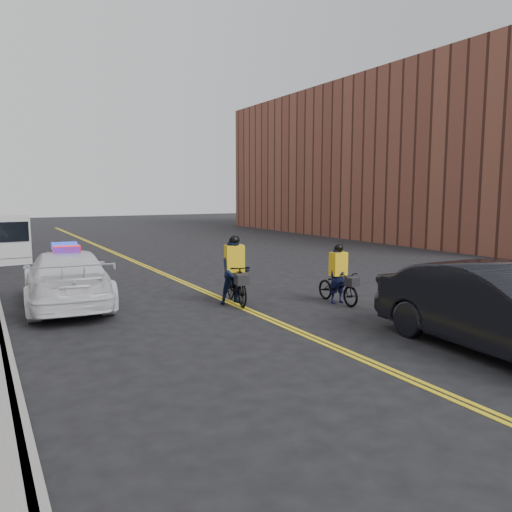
{
  "coord_description": "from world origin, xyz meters",
  "views": [
    {
      "loc": [
        -6.36,
        -10.85,
        3.2
      ],
      "look_at": [
        0.97,
        2.21,
        1.3
      ],
      "focal_mm": 35.0,
      "sensor_mm": 36.0,
      "label": 1
    }
  ],
  "objects_px": {
    "cyclist_near": "(338,282)",
    "cyclist_far": "(235,277)",
    "police_cruiser": "(67,278)",
    "dark_sedan": "(499,309)"
  },
  "relations": [
    {
      "from": "cyclist_near",
      "to": "cyclist_far",
      "type": "xyz_separation_m",
      "value": [
        -2.68,
        1.37,
        0.18
      ]
    },
    {
      "from": "police_cruiser",
      "to": "cyclist_far",
      "type": "distance_m",
      "value": 4.74
    },
    {
      "from": "police_cruiser",
      "to": "dark_sedan",
      "type": "distance_m",
      "value": 11.03
    },
    {
      "from": "cyclist_far",
      "to": "dark_sedan",
      "type": "bearing_deg",
      "value": -57.34
    },
    {
      "from": "police_cruiser",
      "to": "cyclist_near",
      "type": "distance_m",
      "value": 7.76
    },
    {
      "from": "police_cruiser",
      "to": "cyclist_far",
      "type": "bearing_deg",
      "value": 158.8
    },
    {
      "from": "police_cruiser",
      "to": "dark_sedan",
      "type": "xyz_separation_m",
      "value": [
        6.86,
        -8.64,
        0.08
      ]
    },
    {
      "from": "cyclist_far",
      "to": "police_cruiser",
      "type": "bearing_deg",
      "value": 164.79
    },
    {
      "from": "cyclist_near",
      "to": "police_cruiser",
      "type": "bearing_deg",
      "value": 153.77
    },
    {
      "from": "dark_sedan",
      "to": "cyclist_far",
      "type": "height_order",
      "value": "cyclist_far"
    }
  ]
}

